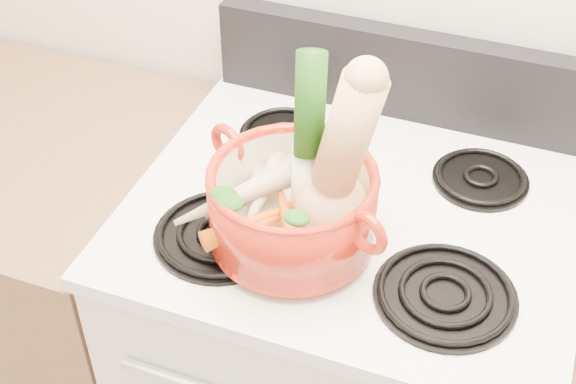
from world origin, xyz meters
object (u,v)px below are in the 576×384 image
at_px(stove_body, 344,375).
at_px(squash, 347,159).
at_px(dutch_oven, 292,207).
at_px(leek, 306,142).

xyz_separation_m(stove_body, squash, (0.01, -0.12, 0.68)).
xyz_separation_m(stove_body, dutch_oven, (-0.07, -0.13, 0.57)).
distance_m(stove_body, squash, 0.69).
bearing_deg(squash, leek, 159.78).
height_order(dutch_oven, leek, leek).
relative_size(squash, leek, 0.97).
relative_size(stove_body, dutch_oven, 3.43).
height_order(stove_body, dutch_oven, dutch_oven).
distance_m(stove_body, dutch_oven, 0.59).
xyz_separation_m(dutch_oven, squash, (0.08, 0.02, 0.11)).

